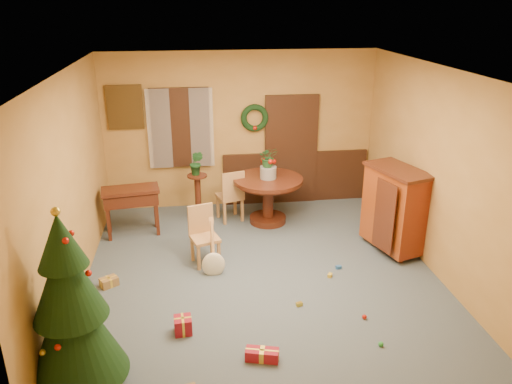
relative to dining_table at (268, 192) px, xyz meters
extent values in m
plane|color=#33404B|center=(-0.37, -1.80, -0.58)|extent=(5.50, 5.50, 0.00)
plane|color=silver|center=(-0.37, -1.80, 2.32)|extent=(5.50, 5.50, 0.00)
plane|color=olive|center=(-0.37, 0.95, 0.87)|extent=(5.00, 0.00, 5.00)
plane|color=olive|center=(-0.37, -4.55, 0.87)|extent=(5.00, 0.00, 5.00)
plane|color=olive|center=(-2.87, -1.80, 0.87)|extent=(0.00, 5.50, 5.50)
plane|color=olive|center=(2.13, -1.80, 0.87)|extent=(0.00, 5.50, 5.50)
cube|color=black|center=(0.68, 0.91, -0.08)|extent=(2.80, 0.06, 1.00)
cube|color=black|center=(0.58, 0.90, 0.47)|extent=(1.00, 0.08, 2.10)
cube|color=white|center=(0.58, 0.93, 0.42)|extent=(0.80, 0.03, 1.90)
cube|color=black|center=(-1.47, 0.90, 0.97)|extent=(1.05, 0.08, 1.45)
cube|color=white|center=(-1.47, 0.93, 0.97)|extent=(0.88, 0.03, 1.25)
cube|color=white|center=(-1.85, 0.85, 0.97)|extent=(0.42, 0.02, 1.45)
cube|color=white|center=(-1.09, 0.85, 0.97)|extent=(0.42, 0.02, 1.45)
torus|color=black|center=(-0.12, 0.87, 1.12)|extent=(0.51, 0.11, 0.51)
cube|color=#4C3819|center=(-2.42, 0.91, 1.37)|extent=(0.62, 0.05, 0.78)
cube|color=gray|center=(-2.42, 0.94, 1.37)|extent=(0.48, 0.02, 0.62)
cylinder|color=black|center=(0.00, 0.00, 0.22)|extent=(1.21, 1.21, 0.06)
cylinder|color=black|center=(0.00, 0.00, 0.15)|extent=(1.08, 1.08, 0.04)
cylinder|color=black|center=(0.00, 0.00, -0.17)|extent=(0.19, 0.19, 0.67)
cylinder|color=black|center=(0.00, 0.00, -0.53)|extent=(0.65, 0.65, 0.11)
cylinder|color=slate|center=(0.00, 0.00, 0.35)|extent=(0.28, 0.28, 0.21)
imported|color=#1E4C23|center=(0.00, 0.00, 0.64)|extent=(0.32, 0.28, 0.36)
cube|color=#945F3B|center=(-1.16, -1.35, -0.17)|extent=(0.48, 0.48, 0.05)
cube|color=#945F3B|center=(-1.21, -1.18, 0.08)|extent=(0.38, 0.15, 0.46)
cube|color=#945F3B|center=(-1.05, -1.16, -0.38)|extent=(0.05, 0.05, 0.40)
cube|color=#945F3B|center=(-1.35, -1.25, -0.38)|extent=(0.05, 0.05, 0.40)
cube|color=#945F3B|center=(-0.96, -1.46, -0.38)|extent=(0.05, 0.05, 0.40)
cube|color=#945F3B|center=(-1.26, -1.55, -0.38)|extent=(0.05, 0.05, 0.40)
cube|color=#945F3B|center=(-0.66, 0.20, -0.14)|extent=(0.52, 0.52, 0.05)
cube|color=#945F3B|center=(-0.61, 0.02, 0.13)|extent=(0.41, 0.16, 0.49)
cube|color=#945F3B|center=(-0.77, -0.01, -0.37)|extent=(0.06, 0.06, 0.42)
cube|color=#945F3B|center=(-0.45, 0.09, -0.37)|extent=(0.06, 0.06, 0.42)
cube|color=#945F3B|center=(-0.87, 0.31, -0.37)|extent=(0.06, 0.06, 0.42)
cube|color=#945F3B|center=(-0.55, 0.41, -0.37)|extent=(0.06, 0.06, 0.42)
cylinder|color=black|center=(-1.22, 0.17, -0.15)|extent=(0.11, 0.11, 0.86)
cylinder|color=black|center=(-1.22, 0.17, 0.29)|extent=(0.34, 0.34, 0.03)
imported|color=#19471E|center=(-1.22, 0.17, 0.53)|extent=(0.30, 0.27, 0.44)
cylinder|color=#382111|center=(-2.52, -3.77, -0.48)|extent=(0.12, 0.12, 0.21)
cone|color=black|center=(-2.52, -3.77, 0.17)|extent=(0.98, 0.98, 1.16)
cone|color=black|center=(-2.52, -3.77, 0.71)|extent=(0.71, 0.71, 0.84)
cone|color=black|center=(-2.52, -3.77, 1.11)|extent=(0.46, 0.46, 0.53)
sphere|color=gold|center=(-2.52, -3.77, 1.39)|extent=(0.09, 0.09, 0.09)
cube|color=black|center=(-2.33, -0.17, 0.21)|extent=(0.98, 0.58, 0.05)
cube|color=black|center=(-2.33, -0.17, 0.07)|extent=(0.92, 0.53, 0.20)
cube|color=black|center=(-2.72, -0.17, -0.20)|extent=(0.10, 0.33, 0.76)
cube|color=black|center=(-1.94, -0.17, -0.20)|extent=(0.10, 0.33, 0.76)
cube|color=#5A120A|center=(1.78, -1.30, 0.12)|extent=(0.77, 1.10, 1.24)
cube|color=black|center=(1.78, -1.30, 0.75)|extent=(0.84, 1.18, 0.05)
cylinder|color=black|center=(1.78, -1.72, -0.54)|extent=(0.07, 0.07, 0.09)
cylinder|color=black|center=(1.78, -0.88, -0.54)|extent=(0.07, 0.07, 0.09)
cube|color=maroon|center=(-1.49, -3.00, -0.48)|extent=(0.22, 0.22, 0.20)
cube|color=gold|center=(-1.49, -3.00, -0.48)|extent=(0.21, 0.04, 0.21)
cube|color=gold|center=(-1.49, -3.00, -0.48)|extent=(0.04, 0.21, 0.21)
cube|color=brown|center=(-2.52, -1.82, -0.52)|extent=(0.28, 0.26, 0.12)
cube|color=gold|center=(-2.52, -1.82, -0.52)|extent=(0.21, 0.14, 0.13)
cube|color=gold|center=(-2.52, -1.82, -0.52)|extent=(0.11, 0.16, 0.13)
cube|color=maroon|center=(-0.63, -3.60, -0.52)|extent=(0.39, 0.24, 0.13)
cube|color=gold|center=(-0.63, -3.60, -0.52)|extent=(0.37, 0.12, 0.13)
cube|color=gold|center=(-0.63, -3.60, -0.52)|extent=(0.09, 0.16, 0.13)
cube|color=#235498|center=(0.78, -1.79, -0.56)|extent=(0.09, 0.06, 0.05)
sphere|color=green|center=(0.76, -3.56, -0.55)|extent=(0.06, 0.06, 0.06)
cube|color=gold|center=(0.59, -2.00, -0.56)|extent=(0.09, 0.09, 0.05)
sphere|color=#B3190B|center=(0.75, -3.03, -0.55)|extent=(0.06, 0.06, 0.06)
cube|color=gold|center=(0.00, -2.64, -0.56)|extent=(0.09, 0.07, 0.05)
camera|label=1|loc=(-1.29, -8.04, 3.17)|focal=35.00mm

